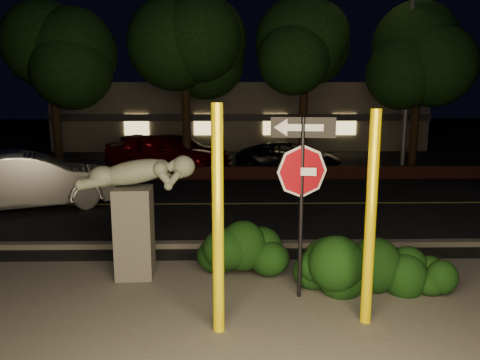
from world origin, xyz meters
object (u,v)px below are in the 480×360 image
Objects in this scene: silver_sedan at (30,181)px; sculpture at (135,203)px; streetlight at (405,28)px; parked_car_dark at (289,157)px; yellow_pole_left at (218,222)px; signpost at (302,172)px; parked_car_darkred at (179,151)px; parked_car_red at (162,152)px; yellow_pole_right at (370,220)px.

sculpture is at bearing -165.53° from silver_sedan.
streetlight is 7.14m from parked_car_dark.
yellow_pole_left is 0.64× the size of silver_sedan.
yellow_pole_left reaches higher than sculpture.
silver_sedan is (-5.77, 7.41, -0.80)m from yellow_pole_left.
signpost is at bearing 40.10° from yellow_pole_left.
parked_car_dark is (4.98, -1.44, -0.09)m from parked_car_darkred.
parked_car_red is (-4.16, 12.91, -1.31)m from signpost.
signpost is at bearing -155.37° from silver_sedan.
silver_sedan is (-4.20, 5.31, -0.57)m from sculpture.
yellow_pole_right is at bearing -139.53° from parked_car_red.
yellow_pole_left is 16.04m from streetlight.
parked_car_red reaches higher than parked_car_darkred.
streetlight reaches higher than silver_sedan.
silver_sedan is (-7.10, 6.29, -1.31)m from signpost.
parked_car_dark is at bearing -92.57° from parked_car_darkred.
yellow_pole_right is 0.70× the size of parked_car_dark.
streetlight is (7.37, 13.55, 4.39)m from yellow_pole_left.
yellow_pole_left is 1.43× the size of sculpture.
parked_car_red is 1.55m from parked_car_darkred.
signpost is 0.61× the size of parked_car_red.
parked_car_red is 0.99× the size of parked_car_darkred.
parked_car_darkred is (-2.25, 15.46, -0.92)m from yellow_pole_left.
silver_sedan is at bearing -133.91° from streetlight.
yellow_pole_left is 14.33m from parked_car_dark.
yellow_pole_left is 9.43m from silver_sedan.
parked_car_darkred is (-9.61, 1.91, -5.31)m from streetlight.
silver_sedan is at bearing 142.40° from parked_car_dark.
parked_car_dark is at bearing 87.81° from yellow_pole_right.
signpost is 3.15m from sculpture.
sculpture is at bearing -163.60° from parked_car_darkred.
signpost is at bearing 133.97° from yellow_pole_right.
parked_car_darkred is at bearing -1.83° from parked_car_red.
yellow_pole_right reaches higher than parked_car_red.
yellow_pole_right is at bearing 5.63° from yellow_pole_left.
signpost reaches higher than silver_sedan.
silver_sedan is at bearing 169.88° from parked_car_darkred.
silver_sedan is (-13.14, -6.14, -5.19)m from streetlight.
yellow_pole_right is at bearing -90.12° from streetlight.
streetlight reaches higher than signpost.
yellow_pole_left is 14.33m from parked_car_red.
parked_car_red is at bearing -47.75° from silver_sedan.
yellow_pole_right is at bearing -167.67° from parked_car_dark.
parked_car_dark is at bearing 78.98° from yellow_pole_left.
streetlight is at bearing 49.56° from sculpture.
yellow_pole_left is at bearing -176.50° from parked_car_dark.
signpost reaches higher than parked_car_darkred.
yellow_pole_right reaches higher than sculpture.
yellow_pole_right is 0.65× the size of parked_car_red.
parked_car_darkred is 5.18m from parked_car_dark.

